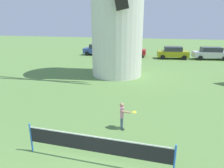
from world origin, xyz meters
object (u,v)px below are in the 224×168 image
(parked_car_mustard, at_px, (173,53))
(parked_car_silver, at_px, (211,53))
(tennis_net, at_px, (96,145))
(player_far, at_px, (122,114))
(parked_car_blue, at_px, (98,49))
(parked_car_red, at_px, (132,51))

(parked_car_mustard, bearing_deg, parked_car_silver, 8.02)
(tennis_net, xyz_separation_m, player_far, (0.34, 2.46, 0.00))
(tennis_net, xyz_separation_m, parked_car_mustard, (2.77, 22.02, 0.12))
(parked_car_blue, height_order, parked_car_silver, same)
(parked_car_blue, bearing_deg, player_far, -68.25)
(parked_car_mustard, bearing_deg, tennis_net, -97.17)
(player_far, xyz_separation_m, parked_car_blue, (-7.99, 20.03, 0.12))
(tennis_net, bearing_deg, player_far, 82.05)
(player_far, height_order, parked_car_red, parked_car_red)
(parked_car_mustard, bearing_deg, parked_car_red, 176.20)
(tennis_net, height_order, parked_car_red, parked_car_red)
(parked_car_silver, bearing_deg, parked_car_mustard, -171.98)
(parked_car_blue, relative_size, parked_car_red, 1.09)
(tennis_net, bearing_deg, parked_car_blue, 108.78)
(parked_car_blue, relative_size, parked_car_silver, 0.96)
(tennis_net, distance_m, parked_car_silver, 23.86)
(player_far, xyz_separation_m, parked_car_red, (-3.05, 19.92, 0.12))
(parked_car_mustard, height_order, parked_car_silver, same)
(parked_car_silver, bearing_deg, tennis_net, -108.13)
(parked_car_mustard, bearing_deg, player_far, -97.07)
(player_far, distance_m, parked_car_mustard, 19.71)
(tennis_net, distance_m, player_far, 2.48)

